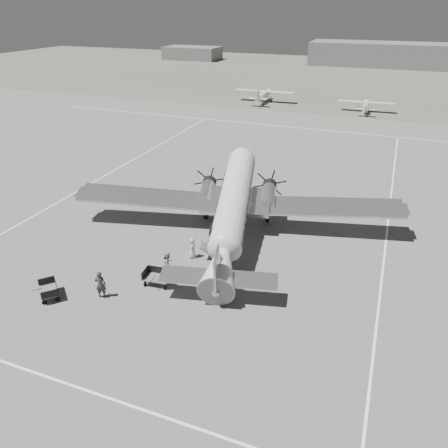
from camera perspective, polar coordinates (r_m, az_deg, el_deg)
The scene contains 16 objects.
ground at distance 33.12m, azimuth -1.27°, elevation -4.44°, with size 260.00×260.00×0.00m, color slate.
taxi_line_near at distance 23.72m, azimuth -15.12°, elevation -21.00°, with size 60.00×0.15×0.01m, color white.
taxi_line_right at distance 31.30m, azimuth 19.74°, elevation -8.31°, with size 0.15×80.00×0.01m, color white.
taxi_line_left at distance 49.32m, azimuth -16.47°, elevation 5.39°, with size 0.15×60.00×0.01m, color white.
taxi_line_horizon at distance 69.15m, azimuth 11.67°, elevation 12.03°, with size 90.00×0.15×0.01m, color white.
grass_infield at distance 122.78m, azimuth 16.66°, elevation 17.90°, with size 260.00×90.00×0.01m, color #5E5B4F.
hangar_main at distance 146.86m, azimuth 20.00°, elevation 20.10°, with size 42.00×14.00×6.60m.
shed_secondary at distance 156.43m, azimuth -4.17°, elevation 21.37°, with size 18.00×10.00×4.00m, color slate.
dc3_airliner at distance 34.68m, azimuth 1.19°, elevation 2.06°, with size 27.82×19.30×5.30m, color silver, non-canonical shape.
light_plane_left at distance 87.33m, azimuth 5.22°, elevation 16.31°, with size 11.43×9.28×2.37m, color silver, non-canonical shape.
light_plane_right at distance 82.55m, azimuth 18.01°, elevation 14.39°, with size 9.58×7.77×1.99m, color silver, non-canonical shape.
baggage_cart_near at distance 30.28m, azimuth -8.75°, elevation -6.92°, with size 1.89×1.33×1.07m, color slate, non-canonical shape.
baggage_cart_far at distance 30.94m, azimuth -21.92°, elevation -8.06°, with size 1.81×1.28×1.02m, color slate, non-canonical shape.
ground_crew at distance 29.60m, azimuth -15.83°, elevation -7.60°, with size 0.71×0.47×1.95m, color #2F2F2F.
ramp_agent at distance 30.82m, azimuth -7.27°, elevation -5.17°, with size 0.95×0.74×1.96m, color #ABACA9.
passenger at distance 32.88m, azimuth -4.18°, elevation -3.13°, with size 0.79×0.51×1.61m, color beige.
Camera 1 is at (10.85, -26.07, 17.30)m, focal length 35.00 mm.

